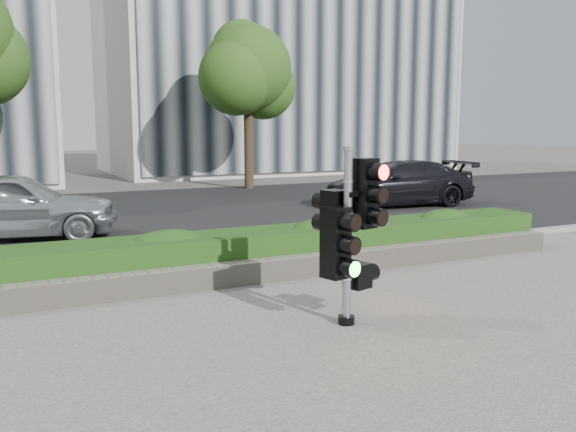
% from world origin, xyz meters
% --- Properties ---
extents(ground, '(120.00, 120.00, 0.00)m').
position_xyz_m(ground, '(0.00, 0.00, 0.00)').
color(ground, '#51514C').
rests_on(ground, ground).
extents(sidewalk, '(16.00, 11.00, 0.03)m').
position_xyz_m(sidewalk, '(0.00, -2.50, 0.01)').
color(sidewalk, '#9E9389').
rests_on(sidewalk, ground).
extents(road, '(60.00, 13.00, 0.02)m').
position_xyz_m(road, '(0.00, 10.00, 0.01)').
color(road, black).
rests_on(road, ground).
extents(curb, '(60.00, 0.25, 0.12)m').
position_xyz_m(curb, '(0.00, 3.15, 0.06)').
color(curb, gray).
rests_on(curb, ground).
extents(stone_wall, '(12.00, 0.32, 0.34)m').
position_xyz_m(stone_wall, '(0.00, 1.90, 0.20)').
color(stone_wall, gray).
rests_on(stone_wall, sidewalk).
extents(hedge, '(12.00, 1.00, 0.68)m').
position_xyz_m(hedge, '(0.00, 2.55, 0.37)').
color(hedge, '#3C7323').
rests_on(hedge, sidewalk).
extents(building_right, '(18.00, 10.00, 12.00)m').
position_xyz_m(building_right, '(11.00, 25.00, 6.00)').
color(building_right, '#B7B7B2').
rests_on(building_right, ground).
extents(tree_right, '(4.10, 3.58, 6.53)m').
position_xyz_m(tree_right, '(5.48, 15.55, 4.48)').
color(tree_right, black).
rests_on(tree_right, ground).
extents(traffic_signal, '(0.78, 0.66, 2.15)m').
position_xyz_m(traffic_signal, '(0.20, -0.40, 1.22)').
color(traffic_signal, black).
rests_on(traffic_signal, sidewalk).
extents(car_silver, '(4.58, 2.53, 1.47)m').
position_xyz_m(car_silver, '(-3.23, 7.61, 0.76)').
color(car_silver, '#ADB0B5').
rests_on(car_silver, road).
extents(car_dark, '(4.94, 2.53, 1.37)m').
position_xyz_m(car_dark, '(7.55, 8.60, 0.71)').
color(car_dark, black).
rests_on(car_dark, road).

